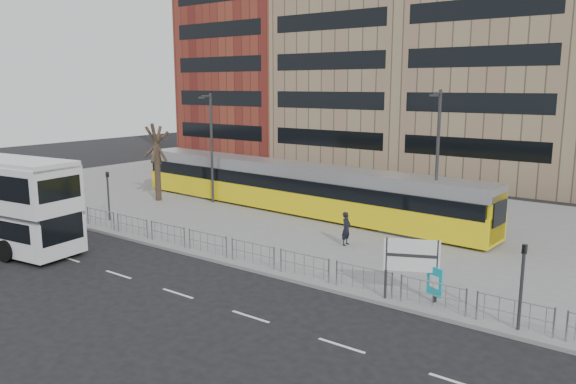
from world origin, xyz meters
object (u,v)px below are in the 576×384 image
Objects in this scene: tram at (293,187)px; lamp_post_east at (437,159)px; traffic_light_west at (108,189)px; bare_tree at (155,122)px; pedestrian at (346,229)px; ad_panel at (434,282)px; station_sign at (412,258)px; lamp_post_west at (211,144)px; traffic_light_east at (522,276)px.

tram is 10.79m from lamp_post_east.
bare_tree is (-2.38, 6.03, 3.86)m from traffic_light_west.
pedestrian is 6.36m from lamp_post_east.
lamp_post_east is (-3.81, 9.16, 3.63)m from ad_panel.
pedestrian is 18.16m from bare_tree.
lamp_post_west is at bearing 130.85° from station_sign.
station_sign is (13.32, -10.26, 0.09)m from tram.
tram is at bearing 16.86° from bare_tree.
tram is 11.98m from traffic_light_west.
lamp_post_east is (-2.94, 9.44, 2.74)m from station_sign.
ad_panel is at bearing 174.62° from traffic_light_east.
station_sign is at bearing -138.94° from ad_panel.
station_sign is 0.81× the size of traffic_light_west.
traffic_light_east is at bearing -120.86° from pedestrian.
bare_tree is at bearing 169.25° from traffic_light_east.
lamp_post_east is 1.02× the size of bare_tree.
pedestrian is 14.51m from lamp_post_west.
lamp_post_east reaches higher than traffic_light_east.
traffic_light_east is (4.22, -0.29, 0.24)m from station_sign.
lamp_post_west reaches higher than pedestrian.
ad_panel is 0.81× the size of pedestrian.
lamp_post_east is (10.38, -0.81, 2.84)m from tram.
lamp_post_east is at bearing 29.75° from traffic_light_west.
lamp_post_west is 0.96× the size of lamp_post_east.
pedestrian is at bearing -15.43° from lamp_post_west.
traffic_light_west is 7.55m from bare_tree.
ad_panel is at bearing -128.08° from pedestrian.
pedestrian reaches higher than ad_panel.
bare_tree is at bearing -154.12° from lamp_post_west.
bare_tree is at bearing -173.03° from ad_panel.
bare_tree is at bearing 116.75° from traffic_light_west.
lamp_post_west is (-6.39, -1.25, 2.67)m from tram.
pedestrian is 15.57m from traffic_light_west.
tram is 9.00× the size of traffic_light_east.
traffic_light_west is at bearing -155.44° from lamp_post_east.
bare_tree is (-3.77, -1.83, 1.52)m from lamp_post_west.
ad_panel is 3.58m from traffic_light_east.
traffic_light_west is at bearing 152.30° from station_sign.
lamp_post_west is at bearing -165.68° from tram.
ad_panel is (0.87, 0.29, -0.88)m from station_sign.
tram reaches higher than traffic_light_east.
tram is 3.40× the size of lamp_post_east.
ad_panel is 0.47× the size of traffic_light_west.
station_sign is 1.39× the size of pedestrian.
traffic_light_west is (-7.78, -9.11, 0.33)m from tram.
pedestrian is (-6.98, 4.97, 0.05)m from ad_panel.
traffic_light_west and traffic_light_east have the same top height.
traffic_light_west is 0.38× the size of bare_tree.
pedestrian is at bearing -6.32° from bare_tree.
ad_panel is 0.19× the size of lamp_post_west.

